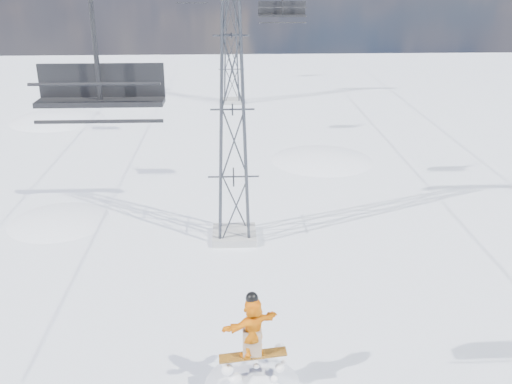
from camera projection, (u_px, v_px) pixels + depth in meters
ground at (209, 363)px, 16.41m from camera, size 120.00×120.00×0.00m
snow_terrain at (154, 278)px, 39.48m from camera, size 39.00×37.00×22.00m
lift_tower_near at (232, 110)px, 21.82m from camera, size 5.20×1.80×11.43m
lift_tower_far at (231, 35)px, 44.99m from camera, size 5.20×1.80×11.43m
lift_chair_near at (100, 88)px, 9.44m from camera, size 2.09×0.60×2.59m
lift_chair_mid at (282, 10)px, 24.39m from camera, size 2.04×0.59×2.53m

